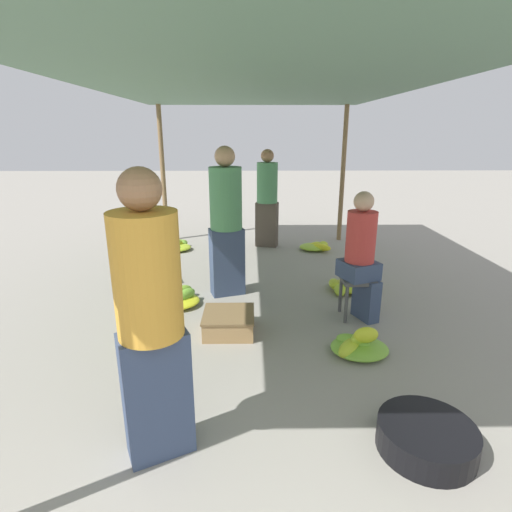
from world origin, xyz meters
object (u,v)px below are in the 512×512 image
Objects in this scene: crate_near at (229,322)px; banana_pile_left_1 at (174,298)px; basin_black at (426,437)px; vendor_foreground at (151,319)px; stool at (357,286)px; shopper_walking_mid at (267,197)px; banana_pile_left_0 at (154,329)px; banana_pile_right_1 at (358,345)px; shopper_walking_far at (226,221)px; banana_pile_right_2 at (317,247)px; banana_pile_left_2 at (176,246)px; banana_pile_right_0 at (350,284)px; vendor_seated at (362,254)px; banana_pile_left_3 at (158,278)px.

banana_pile_left_1 is at bearing 134.58° from crate_near.
vendor_foreground is at bearing 179.32° from basin_black.
shopper_walking_mid reaches higher than stool.
banana_pile_right_1 is (1.88, -0.28, -0.02)m from banana_pile_left_0.
banana_pile_right_1 reaches higher than banana_pile_left_1.
crate_near is 0.28× the size of shopper_walking_far.
banana_pile_right_2 is 1.19m from shopper_walking_mid.
shopper_walking_mid is (0.84, 4.69, -0.05)m from vendor_foreground.
vendor_foreground is 1.77m from crate_near.
banana_pile_left_1 reaches higher than banana_pile_left_2.
vendor_foreground is 3.28m from banana_pile_right_0.
basin_black is at bearing -48.59° from banana_pile_left_1.
banana_pile_left_2 is at bearing -171.96° from shopper_walking_mid.
basin_black is 3.02m from shopper_walking_far.
banana_pile_right_0 reaches higher than crate_near.
banana_pile_left_1 is 1.22× the size of banana_pile_right_1.
vendor_seated is at bearing -47.50° from banana_pile_left_2.
banana_pile_left_3 is at bearing 156.18° from stool.
vendor_seated is 2.25× the size of basin_black.
banana_pile_right_0 is 1.82m from crate_near.
banana_pile_right_1 is at bearing -56.47° from banana_pile_left_2.
banana_pile_left_0 is 0.84× the size of banana_pile_left_1.
banana_pile_left_1 is (0.05, 0.80, -0.03)m from banana_pile_left_0.
banana_pile_left_3 is 1.30m from shopper_walking_far.
vendor_foreground is 2.38m from banana_pile_left_1.
banana_pile_right_1 is at bearing 96.48° from basin_black.
vendor_foreground is 3.36× the size of banana_pile_right_1.
banana_pile_left_0 is 2.49m from banana_pile_right_0.
basin_black is at bearing -61.78° from shopper_walking_far.
banana_pile_left_2 is 1.58m from banana_pile_left_3.
banana_pile_left_2 is (-2.40, 2.62, -0.64)m from vendor_seated.
vendor_seated is 2.55× the size of banana_pile_left_0.
banana_pile_right_2 is at bearing 89.57° from basin_black.
vendor_foreground is 4.60m from banana_pile_left_2.
crate_near is 1.29m from shopper_walking_far.
banana_pile_left_1 is 1.09× the size of banana_pile_right_0.
basin_black is 1.16× the size of banana_pile_right_1.
vendor_foreground is 2.75× the size of banana_pile_left_1.
banana_pile_left_1 is 1.09× the size of banana_pile_left_2.
vendor_foreground is 3.83× the size of banana_pile_left_3.
basin_black is (-0.03, -1.88, -0.27)m from stool.
banana_pile_left_0 is 1.06× the size of crate_near.
shopper_walking_mid is 2.23m from shopper_walking_far.
shopper_walking_mid is (-0.84, 2.83, 0.49)m from stool.
banana_pile_left_0 reaches higher than basin_black.
banana_pile_right_0 is 0.33× the size of shopper_walking_far.
stool is at bearing -23.82° from banana_pile_left_3.
banana_pile_left_0 is at bearing -119.57° from shopper_walking_far.
banana_pile_left_3 is (-0.29, 1.49, -0.02)m from banana_pile_left_0.
stool is at bearing 13.51° from crate_near.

